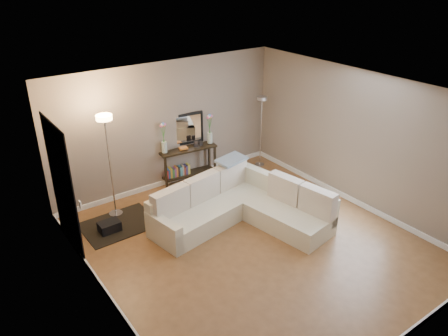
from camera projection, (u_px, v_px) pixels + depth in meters
floor at (252, 243)px, 7.39m from camera, size 5.00×5.50×0.01m
ceiling at (257, 93)px, 6.26m from camera, size 5.00×5.50×0.01m
wall_back at (168, 125)px, 8.84m from camera, size 5.00×0.02×2.60m
wall_front at (412, 265)px, 4.81m from camera, size 5.00×0.02×2.60m
wall_left at (100, 226)px, 5.51m from camera, size 0.02×5.50×2.60m
wall_right at (358, 139)px, 8.15m from camera, size 0.02×5.50×2.60m
baseboard_back at (171, 180)px, 9.37m from camera, size 5.00×0.03×0.10m
baseboard_left at (113, 302)px, 6.06m from camera, size 0.03×5.50×0.10m
baseboard_right at (349, 198)px, 8.68m from camera, size 0.03×5.50×0.10m
doorway at (63, 188)px, 6.85m from camera, size 0.02×1.20×2.20m
switch_plate at (80, 205)px, 6.19m from camera, size 0.02×0.08×0.12m
sectional_sofa at (238, 206)px, 7.89m from camera, size 2.74×2.40×0.84m
throw_blanket at (231, 160)px, 8.26m from camera, size 0.67×0.47×0.08m
console_table at (185, 163)px, 9.25m from camera, size 1.26×0.47×0.76m
leaning_mirror at (184, 129)px, 9.11m from camera, size 0.87×0.14×0.68m
table_decor at (188, 147)px, 9.10m from camera, size 0.52×0.15×0.12m
flower_vase_left at (164, 140)px, 8.79m from camera, size 0.15×0.13×0.65m
flower_vase_right at (210, 131)px, 9.25m from camera, size 0.15×0.13×0.65m
floor_lamp_lit at (108, 146)px, 7.62m from camera, size 0.28×0.28×1.96m
floor_lamp_unlit at (261, 118)px, 9.67m from camera, size 0.29×0.29×1.65m
charcoal_rug at (119, 224)px, 7.89m from camera, size 1.29×0.98×0.02m
black_bag at (110, 228)px, 7.68m from camera, size 0.37×0.26×0.23m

